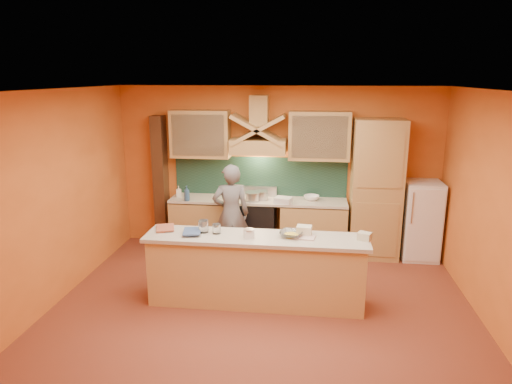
# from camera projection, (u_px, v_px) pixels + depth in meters

# --- Properties ---
(floor) EXTENTS (5.50, 5.00, 0.01)m
(floor) POSITION_uv_depth(u_px,v_px,m) (261.00, 314.00, 5.84)
(floor) COLOR brown
(floor) RESTS_ON ground
(ceiling) EXTENTS (5.50, 5.00, 0.01)m
(ceiling) POSITION_uv_depth(u_px,v_px,m) (261.00, 91.00, 5.14)
(ceiling) COLOR white
(ceiling) RESTS_ON wall_back
(wall_back) EXTENTS (5.50, 0.02, 2.80)m
(wall_back) POSITION_uv_depth(u_px,v_px,m) (277.00, 168.00, 7.89)
(wall_back) COLOR orange
(wall_back) RESTS_ON floor
(wall_front) EXTENTS (5.50, 0.02, 2.80)m
(wall_front) POSITION_uv_depth(u_px,v_px,m) (220.00, 314.00, 3.09)
(wall_front) COLOR orange
(wall_front) RESTS_ON floor
(wall_left) EXTENTS (0.02, 5.00, 2.80)m
(wall_left) POSITION_uv_depth(u_px,v_px,m) (47.00, 202.00, 5.82)
(wall_left) COLOR orange
(wall_left) RESTS_ON floor
(wall_right) EXTENTS (0.02, 5.00, 2.80)m
(wall_right) POSITION_uv_depth(u_px,v_px,m) (502.00, 218.00, 5.16)
(wall_right) COLOR orange
(wall_right) RESTS_ON floor
(base_cabinet_left) EXTENTS (1.10, 0.60, 0.86)m
(base_cabinet_left) POSITION_uv_depth(u_px,v_px,m) (204.00, 224.00, 7.99)
(base_cabinet_left) COLOR tan
(base_cabinet_left) RESTS_ON floor
(base_cabinet_right) EXTENTS (1.10, 0.60, 0.86)m
(base_cabinet_right) POSITION_uv_depth(u_px,v_px,m) (313.00, 229.00, 7.77)
(base_cabinet_right) COLOR tan
(base_cabinet_right) RESTS_ON floor
(counter_top) EXTENTS (3.00, 0.62, 0.04)m
(counter_top) POSITION_uv_depth(u_px,v_px,m) (258.00, 200.00, 7.76)
(counter_top) COLOR beige
(counter_top) RESTS_ON base_cabinet_left
(stove) EXTENTS (0.60, 0.58, 0.90)m
(stove) POSITION_uv_depth(u_px,v_px,m) (258.00, 225.00, 7.88)
(stove) COLOR black
(stove) RESTS_ON floor
(backsplash) EXTENTS (3.00, 0.03, 0.70)m
(backsplash) POSITION_uv_depth(u_px,v_px,m) (260.00, 177.00, 7.95)
(backsplash) COLOR #18352A
(backsplash) RESTS_ON wall_back
(range_hood) EXTENTS (0.92, 0.50, 0.24)m
(range_hood) POSITION_uv_depth(u_px,v_px,m) (258.00, 146.00, 7.58)
(range_hood) COLOR tan
(range_hood) RESTS_ON wall_back
(hood_chimney) EXTENTS (0.30, 0.30, 0.50)m
(hood_chimney) POSITION_uv_depth(u_px,v_px,m) (259.00, 111.00, 7.53)
(hood_chimney) COLOR tan
(hood_chimney) RESTS_ON wall_back
(upper_cabinet_left) EXTENTS (1.00, 0.35, 0.80)m
(upper_cabinet_left) POSITION_uv_depth(u_px,v_px,m) (200.00, 134.00, 7.73)
(upper_cabinet_left) COLOR tan
(upper_cabinet_left) RESTS_ON wall_back
(upper_cabinet_right) EXTENTS (1.00, 0.35, 0.80)m
(upper_cabinet_right) POSITION_uv_depth(u_px,v_px,m) (319.00, 136.00, 7.49)
(upper_cabinet_right) COLOR tan
(upper_cabinet_right) RESTS_ON wall_back
(pantry_column) EXTENTS (0.80, 0.60, 2.30)m
(pantry_column) POSITION_uv_depth(u_px,v_px,m) (376.00, 189.00, 7.47)
(pantry_column) COLOR tan
(pantry_column) RESTS_ON floor
(fridge) EXTENTS (0.58, 0.60, 1.30)m
(fridge) POSITION_uv_depth(u_px,v_px,m) (421.00, 220.00, 7.50)
(fridge) COLOR white
(fridge) RESTS_ON floor
(trim_column_left) EXTENTS (0.20, 0.30, 2.30)m
(trim_column_left) POSITION_uv_depth(u_px,v_px,m) (161.00, 181.00, 8.05)
(trim_column_left) COLOR #472816
(trim_column_left) RESTS_ON floor
(island_body) EXTENTS (2.80, 0.55, 0.88)m
(island_body) POSITION_uv_depth(u_px,v_px,m) (256.00, 272.00, 6.03)
(island_body) COLOR #D9B36F
(island_body) RESTS_ON floor
(island_top) EXTENTS (2.90, 0.62, 0.05)m
(island_top) POSITION_uv_depth(u_px,v_px,m) (256.00, 238.00, 5.91)
(island_top) COLOR beige
(island_top) RESTS_ON island_body
(person) EXTENTS (0.67, 0.52, 1.62)m
(person) POSITION_uv_depth(u_px,v_px,m) (231.00, 214.00, 7.30)
(person) COLOR slate
(person) RESTS_ON floor
(pot_large) EXTENTS (0.30, 0.30, 0.15)m
(pot_large) POSITION_uv_depth(u_px,v_px,m) (252.00, 198.00, 7.64)
(pot_large) COLOR #B4B4BB
(pot_large) RESTS_ON stove
(pot_small) EXTENTS (0.23, 0.23, 0.15)m
(pot_small) POSITION_uv_depth(u_px,v_px,m) (262.00, 196.00, 7.72)
(pot_small) COLOR #B4B3BA
(pot_small) RESTS_ON stove
(soap_bottle_a) EXTENTS (0.11, 0.11, 0.19)m
(soap_bottle_a) POSITION_uv_depth(u_px,v_px,m) (179.00, 191.00, 7.89)
(soap_bottle_a) COLOR silver
(soap_bottle_a) RESTS_ON counter_top
(soap_bottle_b) EXTENTS (0.10, 0.10, 0.26)m
(soap_bottle_b) POSITION_uv_depth(u_px,v_px,m) (187.00, 193.00, 7.62)
(soap_bottle_b) COLOR #2E5280
(soap_bottle_b) RESTS_ON counter_top
(bowl_back) EXTENTS (0.26, 0.26, 0.08)m
(bowl_back) POSITION_uv_depth(u_px,v_px,m) (311.00, 198.00, 7.69)
(bowl_back) COLOR white
(bowl_back) RESTS_ON counter_top
(dish_rack) EXTENTS (0.32, 0.28, 0.10)m
(dish_rack) POSITION_uv_depth(u_px,v_px,m) (283.00, 200.00, 7.51)
(dish_rack) COLOR silver
(dish_rack) RESTS_ON counter_top
(book_lower) EXTENTS (0.32, 0.38, 0.03)m
(book_lower) POSITION_uv_depth(u_px,v_px,m) (156.00, 229.00, 6.14)
(book_lower) COLOR #A4543A
(book_lower) RESTS_ON island_top
(book_upper) EXTENTS (0.28, 0.35, 0.02)m
(book_upper) POSITION_uv_depth(u_px,v_px,m) (183.00, 232.00, 5.97)
(book_upper) COLOR #3A5281
(book_upper) RESTS_ON island_top
(jar_large) EXTENTS (0.16, 0.16, 0.16)m
(jar_large) POSITION_uv_depth(u_px,v_px,m) (203.00, 226.00, 6.03)
(jar_large) COLOR silver
(jar_large) RESTS_ON island_top
(jar_small) EXTENTS (0.13, 0.13, 0.13)m
(jar_small) POSITION_uv_depth(u_px,v_px,m) (217.00, 229.00, 5.99)
(jar_small) COLOR silver
(jar_small) RESTS_ON island_top
(kitchen_scale) EXTENTS (0.15, 0.15, 0.10)m
(kitchen_scale) POSITION_uv_depth(u_px,v_px,m) (249.00, 234.00, 5.84)
(kitchen_scale) COLOR white
(kitchen_scale) RESTS_ON island_top
(mixing_bowl) EXTENTS (0.36, 0.36, 0.07)m
(mixing_bowl) POSITION_uv_depth(u_px,v_px,m) (291.00, 234.00, 5.88)
(mixing_bowl) COLOR silver
(mixing_bowl) RESTS_ON island_top
(cloth) EXTENTS (0.29, 0.24, 0.02)m
(cloth) POSITION_uv_depth(u_px,v_px,m) (305.00, 237.00, 5.84)
(cloth) COLOR beige
(cloth) RESTS_ON island_top
(grocery_bag_a) EXTENTS (0.20, 0.17, 0.12)m
(grocery_bag_a) POSITION_uv_depth(u_px,v_px,m) (304.00, 230.00, 5.93)
(grocery_bag_a) COLOR beige
(grocery_bag_a) RESTS_ON island_top
(grocery_bag_b) EXTENTS (0.20, 0.18, 0.10)m
(grocery_bag_b) POSITION_uv_depth(u_px,v_px,m) (364.00, 236.00, 5.76)
(grocery_bag_b) COLOR beige
(grocery_bag_b) RESTS_ON island_top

